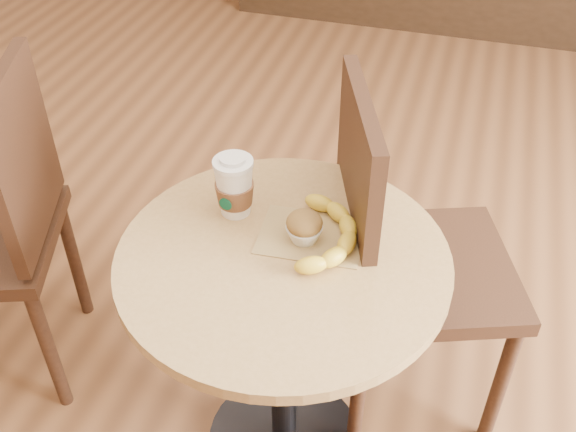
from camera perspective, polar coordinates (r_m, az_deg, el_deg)
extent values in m
plane|color=brown|center=(2.15, -2.41, -16.34)|extent=(7.00, 7.00, 0.00)
cylinder|color=black|center=(1.79, -0.37, -12.09)|extent=(0.07, 0.07, 0.72)
cylinder|color=#AB854E|center=(1.53, -0.43, -3.67)|extent=(0.76, 0.76, 0.03)
cylinder|color=#351F12|center=(2.35, -17.70, -3.37)|extent=(0.04, 0.04, 0.51)
cylinder|color=#351F12|center=(2.09, -19.61, -10.47)|extent=(0.04, 0.04, 0.51)
cube|color=#351F12|center=(1.88, -21.57, 4.64)|extent=(0.18, 0.41, 0.47)
cube|color=#351F12|center=(1.85, 11.59, -4.49)|extent=(0.59, 0.59, 0.05)
cylinder|color=#351F12|center=(1.98, 17.52, -13.44)|extent=(0.04, 0.04, 0.52)
cylinder|color=#351F12|center=(2.21, 14.52, -5.49)|extent=(0.04, 0.04, 0.52)
cylinder|color=#351F12|center=(1.88, 5.97, -14.64)|extent=(0.04, 0.04, 0.52)
cylinder|color=#351F12|center=(2.13, 4.42, -6.15)|extent=(0.04, 0.04, 0.52)
cube|color=#351F12|center=(1.63, 5.83, 2.37)|extent=(0.18, 0.42, 0.48)
cube|color=#9C7F4B|center=(1.56, 1.98, -1.66)|extent=(0.25, 0.20, 0.00)
cylinder|color=white|center=(1.55, -4.69, 4.49)|extent=(0.10, 0.10, 0.01)
cylinder|color=white|center=(1.54, -4.71, 4.83)|extent=(0.06, 0.06, 0.01)
cylinder|color=#07472F|center=(1.57, -5.32, 1.00)|extent=(0.03, 0.01, 0.03)
ellipsoid|color=brown|center=(1.52, 1.40, -0.59)|extent=(0.08, 0.08, 0.05)
ellipsoid|color=beige|center=(1.51, 1.41, -0.09)|extent=(0.03, 0.03, 0.02)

